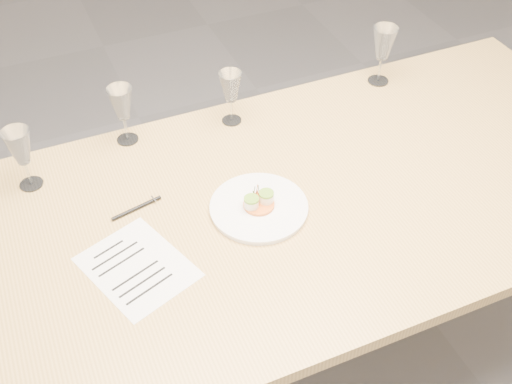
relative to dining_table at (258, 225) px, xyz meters
name	(u,v)px	position (x,y,z in m)	size (l,w,h in m)	color
ground	(258,357)	(0.00, 0.00, -0.68)	(7.00, 7.00, 0.00)	slate
dining_table	(258,225)	(0.00, 0.00, 0.00)	(2.40, 1.00, 0.75)	tan
dinner_plate	(259,207)	(0.00, -0.01, 0.08)	(0.27, 0.27, 0.07)	white
recipe_sheet	(137,267)	(-0.37, -0.07, 0.07)	(0.30, 0.34, 0.00)	white
ballpoint_pen	(137,208)	(-0.31, 0.13, 0.07)	(0.15, 0.05, 0.01)	black
wine_glass_1	(20,148)	(-0.56, 0.35, 0.20)	(0.08, 0.08, 0.19)	white
wine_glass_2	(122,105)	(-0.25, 0.44, 0.20)	(0.08, 0.08, 0.19)	white
wine_glass_3	(231,88)	(0.08, 0.40, 0.19)	(0.07, 0.07, 0.18)	white
wine_glass_4	(384,45)	(0.64, 0.41, 0.21)	(0.08, 0.08, 0.21)	white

